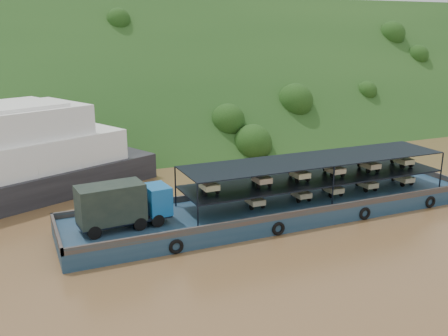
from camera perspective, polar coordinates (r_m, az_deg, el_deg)
name	(u,v)px	position (r m, az deg, el deg)	size (l,w,h in m)	color
ground	(259,210)	(42.84, 4.08, -4.82)	(160.00, 160.00, 0.00)	brown
hillside	(148,133)	(75.42, -8.71, 3.93)	(140.00, 28.00, 28.00)	#173A15
cargo_barge	(268,205)	(40.76, 5.06, -4.24)	(35.00, 7.18, 4.54)	#142E46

